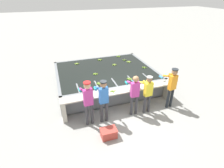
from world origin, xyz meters
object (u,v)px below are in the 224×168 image
at_px(banana_bunch_floating_2, 77,64).
at_px(knife_1, 166,81).
at_px(knife_0, 149,85).
at_px(worker_0, 88,99).
at_px(worker_4, 172,84).
at_px(banana_bunch_ledge_0, 113,91).
at_px(crate, 109,133).
at_px(banana_bunch_floating_7, 118,56).
at_px(banana_bunch_floating_1, 114,65).
at_px(banana_bunch_floating_6, 129,62).
at_px(worker_1, 103,97).
at_px(banana_bunch_floating_4, 130,79).
at_px(banana_bunch_floating_3, 95,74).
at_px(banana_bunch_floating_8, 99,83).
at_px(worker_3, 148,91).
at_px(banana_bunch_floating_5, 144,67).
at_px(banana_bunch_floating_9, 124,60).
at_px(banana_bunch_floating_0, 100,60).
at_px(worker_2, 134,92).

height_order(banana_bunch_floating_2, knife_1, banana_bunch_floating_2).
bearing_deg(knife_0, worker_0, -169.24).
bearing_deg(worker_4, banana_bunch_ledge_0, 166.78).
bearing_deg(crate, banana_bunch_ledge_0, 65.94).
xyz_separation_m(banana_bunch_ledge_0, knife_0, (1.62, -0.00, -0.01)).
bearing_deg(worker_0, banana_bunch_floating_7, 57.21).
distance_m(banana_bunch_floating_1, banana_bunch_floating_6, 0.91).
relative_size(worker_1, banana_bunch_floating_4, 6.07).
xyz_separation_m(worker_0, banana_bunch_floating_1, (2.07, 3.09, -0.19)).
bearing_deg(banana_bunch_floating_6, banana_bunch_floating_4, -112.72).
distance_m(banana_bunch_floating_3, banana_bunch_floating_8, 0.99).
bearing_deg(worker_3, banana_bunch_floating_5, 64.68).
bearing_deg(banana_bunch_floating_6, banana_bunch_ledge_0, -124.73).
bearing_deg(banana_bunch_floating_2, banana_bunch_floating_1, -23.18).
relative_size(banana_bunch_floating_3, banana_bunch_floating_9, 1.10).
xyz_separation_m(banana_bunch_floating_8, banana_bunch_ledge_0, (0.34, -0.80, 0.00)).
distance_m(banana_bunch_floating_1, banana_bunch_floating_8, 2.21).
bearing_deg(worker_0, banana_bunch_floating_2, 87.02).
distance_m(banana_bunch_floating_0, knife_1, 4.03).
height_order(banana_bunch_floating_2, banana_bunch_floating_4, same).
relative_size(banana_bunch_floating_0, banana_bunch_ledge_0, 1.00).
xyz_separation_m(banana_bunch_floating_3, crate, (-0.38, -3.19, -0.73)).
height_order(banana_bunch_floating_7, knife_1, banana_bunch_floating_7).
bearing_deg(banana_bunch_floating_8, knife_1, -14.29).
height_order(worker_3, knife_1, worker_3).
distance_m(banana_bunch_floating_7, banana_bunch_ledge_0, 4.10).
height_order(worker_1, banana_bunch_floating_1, worker_1).
height_order(worker_3, banana_bunch_floating_8, worker_3).
height_order(banana_bunch_floating_4, knife_0, banana_bunch_floating_4).
bearing_deg(worker_0, worker_2, 0.38).
height_order(banana_bunch_floating_2, banana_bunch_ledge_0, banana_bunch_ledge_0).
height_order(banana_bunch_floating_0, banana_bunch_floating_4, same).
relative_size(banana_bunch_floating_8, knife_1, 0.80).
distance_m(banana_bunch_floating_3, banana_bunch_floating_6, 2.32).
xyz_separation_m(banana_bunch_floating_2, banana_bunch_floating_8, (0.54, -2.57, -0.00)).
relative_size(banana_bunch_floating_0, knife_0, 1.01).
height_order(banana_bunch_floating_5, banana_bunch_floating_8, same).
xyz_separation_m(banana_bunch_floating_5, banana_bunch_floating_9, (-0.55, 1.33, 0.00)).
xyz_separation_m(banana_bunch_floating_0, banana_bunch_floating_4, (0.62, -2.76, 0.00)).
bearing_deg(banana_bunch_floating_1, knife_1, -58.56).
bearing_deg(banana_bunch_floating_0, banana_bunch_floating_5, -44.17).
bearing_deg(worker_4, banana_bunch_floating_1, 113.14).
bearing_deg(banana_bunch_floating_2, banana_bunch_floating_8, -78.08).
height_order(worker_2, banana_bunch_floating_3, worker_2).
distance_m(worker_4, banana_bunch_floating_2, 5.06).
bearing_deg(banana_bunch_floating_8, banana_bunch_floating_1, 53.08).
relative_size(worker_2, banana_bunch_floating_4, 6.01).
xyz_separation_m(banana_bunch_floating_2, banana_bunch_floating_4, (1.95, -2.59, 0.00)).
height_order(banana_bunch_floating_5, banana_bunch_floating_6, same).
distance_m(banana_bunch_ledge_0, knife_0, 1.62).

